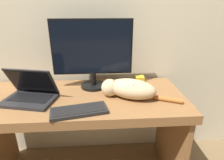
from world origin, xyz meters
TOP-DOWN VIEW (x-y plane):
  - wall_back at (0.00, 0.67)m, footprint 6.40×0.06m
  - desk at (0.00, 0.30)m, footprint 1.41×0.61m
  - monitor at (0.08, 0.46)m, footprint 0.58×0.19m
  - laptop at (-0.33, 0.26)m, footprint 0.36×0.29m
  - external_keyboard at (0.00, 0.09)m, footprint 0.35×0.19m
  - cat at (0.32, 0.26)m, footprint 0.52×0.29m
  - small_toy at (0.44, 0.49)m, footprint 0.07×0.07m

SIDE VIEW (x-z plane):
  - desk at x=0.00m, z-range 0.21..0.92m
  - external_keyboard at x=0.00m, z-range 0.72..0.74m
  - small_toy at x=0.44m, z-range 0.72..0.78m
  - laptop at x=-0.33m, z-range 0.65..0.87m
  - cat at x=0.32m, z-range 0.72..0.85m
  - monitor at x=0.08m, z-range 0.74..1.24m
  - wall_back at x=0.00m, z-range 0.00..2.60m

